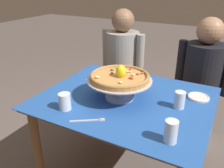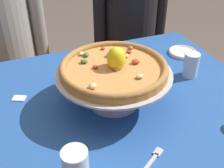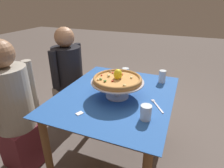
{
  "view_description": "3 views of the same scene",
  "coord_description": "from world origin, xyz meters",
  "px_view_note": "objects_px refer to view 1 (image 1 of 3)",
  "views": [
    {
      "loc": [
        0.59,
        -1.3,
        1.45
      ],
      "look_at": [
        -0.09,
        -0.03,
        0.8
      ],
      "focal_mm": 37.4,
      "sensor_mm": 36.0,
      "label": 1
    },
    {
      "loc": [
        -0.36,
        -0.85,
        1.39
      ],
      "look_at": [
        -0.04,
        -0.03,
        0.8
      ],
      "focal_mm": 45.57,
      "sensor_mm": 36.0,
      "label": 2
    },
    {
      "loc": [
        -1.35,
        -0.51,
        1.47
      ],
      "look_at": [
        -0.03,
        0.02,
        0.81
      ],
      "focal_mm": 30.31,
      "sensor_mm": 36.0,
      "label": 3
    }
  ],
  "objects_px": {
    "pizza": "(120,76)",
    "sugar_packet": "(90,80)",
    "diner_right": "(201,86)",
    "pizza_stand": "(119,85)",
    "diner_left": "(122,70)",
    "water_glass_front_left": "(65,102)",
    "side_plate": "(198,97)",
    "water_glass_side_right": "(179,101)",
    "water_glass_front_right": "(171,133)",
    "dinner_fork": "(90,120)"
  },
  "relations": [
    {
      "from": "sugar_packet",
      "to": "water_glass_front_left",
      "type": "bearing_deg",
      "value": -76.03
    },
    {
      "from": "water_glass_front_right",
      "to": "dinner_fork",
      "type": "bearing_deg",
      "value": -175.99
    },
    {
      "from": "dinner_fork",
      "to": "sugar_packet",
      "type": "distance_m",
      "value": 0.59
    },
    {
      "from": "pizza",
      "to": "dinner_fork",
      "type": "bearing_deg",
      "value": -94.26
    },
    {
      "from": "sugar_packet",
      "to": "pizza",
      "type": "bearing_deg",
      "value": -24.74
    },
    {
      "from": "pizza",
      "to": "water_glass_front_right",
      "type": "relative_size",
      "value": 3.26
    },
    {
      "from": "pizza",
      "to": "water_glass_front_right",
      "type": "height_order",
      "value": "pizza"
    },
    {
      "from": "water_glass_side_right",
      "to": "diner_left",
      "type": "relative_size",
      "value": 0.09
    },
    {
      "from": "water_glass_front_left",
      "to": "diner_right",
      "type": "xyz_separation_m",
      "value": [
        0.66,
        1.08,
        -0.19
      ]
    },
    {
      "from": "pizza_stand",
      "to": "dinner_fork",
      "type": "bearing_deg",
      "value": -94.19
    },
    {
      "from": "pizza_stand",
      "to": "diner_right",
      "type": "xyz_separation_m",
      "value": [
        0.43,
        0.79,
        -0.24
      ]
    },
    {
      "from": "diner_right",
      "to": "pizza",
      "type": "bearing_deg",
      "value": -118.75
    },
    {
      "from": "dinner_fork",
      "to": "pizza",
      "type": "bearing_deg",
      "value": 85.74
    },
    {
      "from": "water_glass_front_left",
      "to": "side_plate",
      "type": "height_order",
      "value": "water_glass_front_left"
    },
    {
      "from": "water_glass_side_right",
      "to": "side_plate",
      "type": "relative_size",
      "value": 0.77
    },
    {
      "from": "pizza",
      "to": "sugar_packet",
      "type": "xyz_separation_m",
      "value": [
        -0.34,
        0.16,
        -0.16
      ]
    },
    {
      "from": "water_glass_front_left",
      "to": "sugar_packet",
      "type": "xyz_separation_m",
      "value": [
        -0.11,
        0.45,
        -0.05
      ]
    },
    {
      "from": "side_plate",
      "to": "sugar_packet",
      "type": "relative_size",
      "value": 2.87
    },
    {
      "from": "pizza",
      "to": "water_glass_front_left",
      "type": "xyz_separation_m",
      "value": [
        -0.23,
        -0.29,
        -0.11
      ]
    },
    {
      "from": "sugar_packet",
      "to": "diner_right",
      "type": "xyz_separation_m",
      "value": [
        0.78,
        0.63,
        -0.14
      ]
    },
    {
      "from": "pizza_stand",
      "to": "diner_left",
      "type": "xyz_separation_m",
      "value": [
        -0.36,
        0.8,
        -0.23
      ]
    },
    {
      "from": "water_glass_side_right",
      "to": "side_plate",
      "type": "xyz_separation_m",
      "value": [
        0.09,
        0.19,
        -0.04
      ]
    },
    {
      "from": "pizza",
      "to": "water_glass_side_right",
      "type": "distance_m",
      "value": 0.41
    },
    {
      "from": "sugar_packet",
      "to": "pizza_stand",
      "type": "bearing_deg",
      "value": -24.83
    },
    {
      "from": "side_plate",
      "to": "diner_left",
      "type": "relative_size",
      "value": 0.12
    },
    {
      "from": "pizza_stand",
      "to": "sugar_packet",
      "type": "relative_size",
      "value": 8.63
    },
    {
      "from": "pizza_stand",
      "to": "water_glass_side_right",
      "type": "distance_m",
      "value": 0.4
    },
    {
      "from": "side_plate",
      "to": "diner_left",
      "type": "height_order",
      "value": "diner_left"
    },
    {
      "from": "pizza",
      "to": "water_glass_front_left",
      "type": "height_order",
      "value": "pizza"
    },
    {
      "from": "water_glass_side_right",
      "to": "diner_left",
      "type": "height_order",
      "value": "diner_left"
    },
    {
      "from": "side_plate",
      "to": "sugar_packet",
      "type": "distance_m",
      "value": 0.83
    },
    {
      "from": "pizza_stand",
      "to": "water_glass_side_right",
      "type": "height_order",
      "value": "pizza_stand"
    },
    {
      "from": "pizza_stand",
      "to": "diner_right",
      "type": "height_order",
      "value": "diner_right"
    },
    {
      "from": "water_glass_side_right",
      "to": "diner_right",
      "type": "xyz_separation_m",
      "value": [
        0.04,
        0.73,
        -0.19
      ]
    },
    {
      "from": "water_glass_side_right",
      "to": "water_glass_front_left",
      "type": "relative_size",
      "value": 1.04
    },
    {
      "from": "diner_left",
      "to": "diner_right",
      "type": "xyz_separation_m",
      "value": [
        0.8,
        -0.02,
        -0.01
      ]
    },
    {
      "from": "pizza_stand",
      "to": "water_glass_side_right",
      "type": "xyz_separation_m",
      "value": [
        0.39,
        0.06,
        -0.05
      ]
    },
    {
      "from": "pizza_stand",
      "to": "pizza",
      "type": "relative_size",
      "value": 1.09
    },
    {
      "from": "water_glass_front_left",
      "to": "dinner_fork",
      "type": "relative_size",
      "value": 0.59
    },
    {
      "from": "water_glass_side_right",
      "to": "sugar_packet",
      "type": "bearing_deg",
      "value": 172.21
    },
    {
      "from": "pizza",
      "to": "water_glass_side_right",
      "type": "xyz_separation_m",
      "value": [
        0.39,
        0.06,
        -0.11
      ]
    },
    {
      "from": "pizza_stand",
      "to": "diner_left",
      "type": "distance_m",
      "value": 0.91
    },
    {
      "from": "dinner_fork",
      "to": "pizza_stand",
      "type": "bearing_deg",
      "value": 85.81
    },
    {
      "from": "side_plate",
      "to": "diner_right",
      "type": "distance_m",
      "value": 0.56
    },
    {
      "from": "pizza",
      "to": "dinner_fork",
      "type": "relative_size",
      "value": 2.2
    },
    {
      "from": "pizza",
      "to": "sugar_packet",
      "type": "height_order",
      "value": "pizza"
    },
    {
      "from": "pizza",
      "to": "water_glass_front_left",
      "type": "distance_m",
      "value": 0.39
    },
    {
      "from": "water_glass_front_left",
      "to": "pizza",
      "type": "bearing_deg",
      "value": 51.58
    },
    {
      "from": "pizza",
      "to": "side_plate",
      "type": "relative_size",
      "value": 2.75
    },
    {
      "from": "pizza",
      "to": "diner_right",
      "type": "distance_m",
      "value": 0.95
    }
  ]
}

